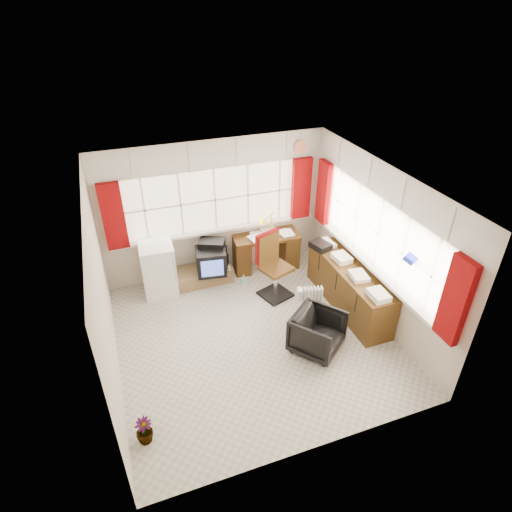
% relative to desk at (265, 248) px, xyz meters
% --- Properties ---
extents(ground, '(4.00, 4.00, 0.00)m').
position_rel_desk_xyz_m(ground, '(-0.87, -1.80, -0.39)').
color(ground, beige).
rests_on(ground, ground).
extents(room_walls, '(4.00, 4.00, 4.00)m').
position_rel_desk_xyz_m(room_walls, '(-0.87, -1.80, 1.11)').
color(room_walls, beige).
rests_on(room_walls, ground).
extents(window_back, '(3.70, 0.12, 3.60)m').
position_rel_desk_xyz_m(window_back, '(-0.87, 0.14, 0.55)').
color(window_back, '#FFEAC9').
rests_on(window_back, room_walls).
extents(window_right, '(0.12, 3.70, 3.60)m').
position_rel_desk_xyz_m(window_right, '(1.07, -1.80, 0.55)').
color(window_right, '#FFEAC9').
rests_on(window_right, room_walls).
extents(curtains, '(3.83, 3.83, 1.15)m').
position_rel_desk_xyz_m(curtains, '(0.05, -0.88, 1.06)').
color(curtains, maroon).
rests_on(curtains, room_walls).
extents(overhead_cabinets, '(3.98, 3.98, 0.48)m').
position_rel_desk_xyz_m(overhead_cabinets, '(0.11, -0.82, 1.86)').
color(overhead_cabinets, beige).
rests_on(overhead_cabinets, room_walls).
extents(desk, '(1.27, 0.71, 0.74)m').
position_rel_desk_xyz_m(desk, '(0.00, 0.00, 0.00)').
color(desk, '#513313').
rests_on(desk, ground).
extents(desk_lamp, '(0.15, 0.13, 0.42)m').
position_rel_desk_xyz_m(desk_lamp, '(0.13, 0.05, 0.60)').
color(desk_lamp, yellow).
rests_on(desk_lamp, desk).
extents(task_chair, '(0.62, 0.64, 1.15)m').
position_rel_desk_xyz_m(task_chair, '(-0.20, -0.81, 0.22)').
color(task_chair, black).
rests_on(task_chair, ground).
extents(office_chair, '(0.95, 0.96, 0.63)m').
position_rel_desk_xyz_m(office_chair, '(-0.09, -2.35, -0.08)').
color(office_chair, black).
rests_on(office_chair, ground).
extents(radiator, '(0.39, 0.23, 0.55)m').
position_rel_desk_xyz_m(radiator, '(0.16, -1.62, -0.17)').
color(radiator, white).
rests_on(radiator, ground).
extents(credenza, '(0.50, 2.00, 0.85)m').
position_rel_desk_xyz_m(credenza, '(0.86, -1.60, -0.00)').
color(credenza, '#513313').
rests_on(credenza, ground).
extents(file_tray, '(0.35, 0.40, 0.11)m').
position_rel_desk_xyz_m(file_tray, '(0.67, -0.88, 0.41)').
color(file_tray, black).
rests_on(file_tray, credenza).
extents(tv_bench, '(1.40, 0.50, 0.25)m').
position_rel_desk_xyz_m(tv_bench, '(-1.42, -0.08, -0.27)').
color(tv_bench, olive).
rests_on(tv_bench, ground).
extents(crt_tv, '(0.56, 0.53, 0.46)m').
position_rel_desk_xyz_m(crt_tv, '(-1.11, -0.22, 0.09)').
color(crt_tv, black).
rests_on(crt_tv, tv_bench).
extents(hifi_stack, '(0.62, 0.52, 0.56)m').
position_rel_desk_xyz_m(hifi_stack, '(-1.04, -0.07, 0.12)').
color(hifi_stack, black).
rests_on(hifi_stack, tv_bench).
extents(mini_fridge, '(0.59, 0.60, 0.95)m').
position_rel_desk_xyz_m(mini_fridge, '(-2.01, -0.15, 0.08)').
color(mini_fridge, white).
rests_on(mini_fridge, ground).
extents(spray_bottle_a, '(0.14, 0.14, 0.32)m').
position_rel_desk_xyz_m(spray_bottle_a, '(-0.80, -0.27, -0.23)').
color(spray_bottle_a, silver).
rests_on(spray_bottle_a, ground).
extents(spray_bottle_b, '(0.09, 0.09, 0.19)m').
position_rel_desk_xyz_m(spray_bottle_b, '(-0.58, -0.43, -0.30)').
color(spray_bottle_b, '#99E4D3').
rests_on(spray_bottle_b, ground).
extents(flower_vase, '(0.26, 0.26, 0.36)m').
position_rel_desk_xyz_m(flower_vase, '(-2.67, -3.03, -0.21)').
color(flower_vase, black).
rests_on(flower_vase, ground).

